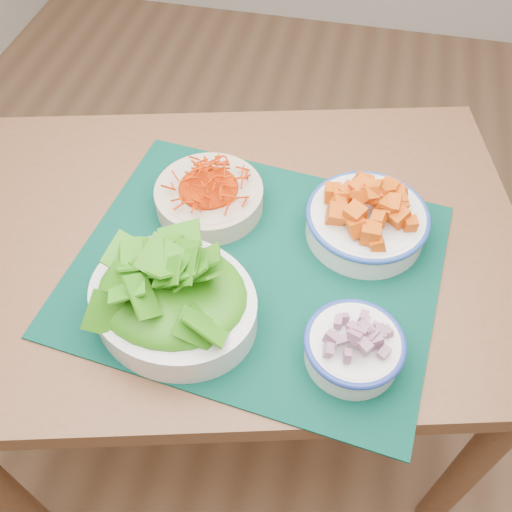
{
  "coord_description": "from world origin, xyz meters",
  "views": [
    {
      "loc": [
        -0.05,
        -0.72,
        1.52
      ],
      "look_at": [
        -0.17,
        -0.16,
        0.78
      ],
      "focal_mm": 40.0,
      "sensor_mm": 36.0,
      "label": 1
    }
  ],
  "objects_px": {
    "carrot_bowl": "(209,193)",
    "lettuce_bowl": "(172,293)",
    "placemat": "(256,268)",
    "table": "(229,276)",
    "onion_bowl": "(354,345)",
    "squash_bowl": "(368,215)"
  },
  "relations": [
    {
      "from": "carrot_bowl",
      "to": "squash_bowl",
      "type": "xyz_separation_m",
      "value": [
        0.28,
        -0.0,
        0.01
      ]
    },
    {
      "from": "table",
      "to": "placemat",
      "type": "bearing_deg",
      "value": -54.64
    },
    {
      "from": "table",
      "to": "squash_bowl",
      "type": "xyz_separation_m",
      "value": [
        0.24,
        0.06,
        0.17
      ]
    },
    {
      "from": "carrot_bowl",
      "to": "squash_bowl",
      "type": "height_order",
      "value": "squash_bowl"
    },
    {
      "from": "squash_bowl",
      "to": "lettuce_bowl",
      "type": "relative_size",
      "value": 0.83
    },
    {
      "from": "lettuce_bowl",
      "to": "table",
      "type": "bearing_deg",
      "value": 95.71
    },
    {
      "from": "squash_bowl",
      "to": "carrot_bowl",
      "type": "bearing_deg",
      "value": 179.14
    },
    {
      "from": "table",
      "to": "placemat",
      "type": "distance_m",
      "value": 0.15
    },
    {
      "from": "onion_bowl",
      "to": "table",
      "type": "bearing_deg",
      "value": 141.88
    },
    {
      "from": "table",
      "to": "carrot_bowl",
      "type": "height_order",
      "value": "carrot_bowl"
    },
    {
      "from": "placemat",
      "to": "table",
      "type": "bearing_deg",
      "value": 146.22
    },
    {
      "from": "squash_bowl",
      "to": "onion_bowl",
      "type": "xyz_separation_m",
      "value": [
        0.01,
        -0.25,
        -0.01
      ]
    },
    {
      "from": "squash_bowl",
      "to": "onion_bowl",
      "type": "distance_m",
      "value": 0.25
    },
    {
      "from": "squash_bowl",
      "to": "placemat",
      "type": "bearing_deg",
      "value": -145.93
    },
    {
      "from": "placemat",
      "to": "onion_bowl",
      "type": "bearing_deg",
      "value": -31.31
    },
    {
      "from": "placemat",
      "to": "onion_bowl",
      "type": "distance_m",
      "value": 0.23
    },
    {
      "from": "carrot_bowl",
      "to": "lettuce_bowl",
      "type": "height_order",
      "value": "lettuce_bowl"
    },
    {
      "from": "squash_bowl",
      "to": "lettuce_bowl",
      "type": "bearing_deg",
      "value": -139.16
    },
    {
      "from": "lettuce_bowl",
      "to": "carrot_bowl",
      "type": "bearing_deg",
      "value": 109.93
    },
    {
      "from": "carrot_bowl",
      "to": "table",
      "type": "bearing_deg",
      "value": -53.6
    },
    {
      "from": "placemat",
      "to": "lettuce_bowl",
      "type": "bearing_deg",
      "value": -124.28
    },
    {
      "from": "carrot_bowl",
      "to": "lettuce_bowl",
      "type": "bearing_deg",
      "value": -87.53
    }
  ]
}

